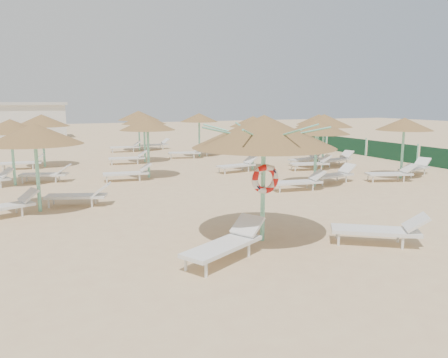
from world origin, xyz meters
name	(u,v)px	position (x,y,z in m)	size (l,w,h in m)	color
ground	(260,240)	(0.00, 0.00, 0.00)	(120.00, 120.00, 0.00)	#D7B683
main_palapa	(264,132)	(0.02, -0.05, 2.65)	(3.40, 3.40, 3.05)	#7CD8B3
lounger_main_a	(227,243)	(-1.32, -0.92, 0.38)	(2.23, 1.60, 0.79)	white
lounger_main_b	(381,229)	(2.43, -1.48, 0.37)	(2.14, 1.76, 0.78)	white
palapa_field	(191,124)	(2.12, 11.02, 2.28)	(19.90, 18.16, 2.71)	#7CD8B3
service_hut	(18,120)	(-6.00, 35.00, 1.64)	(8.40, 4.40, 3.25)	silver
windbreak_fence	(391,151)	(14.00, 9.96, 0.50)	(0.08, 19.84, 1.10)	#184831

